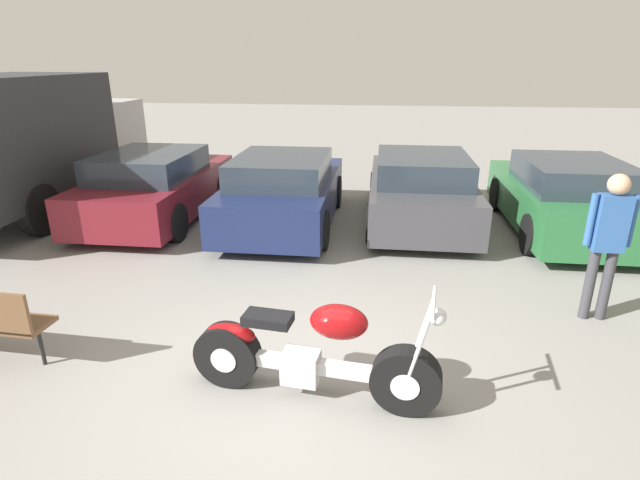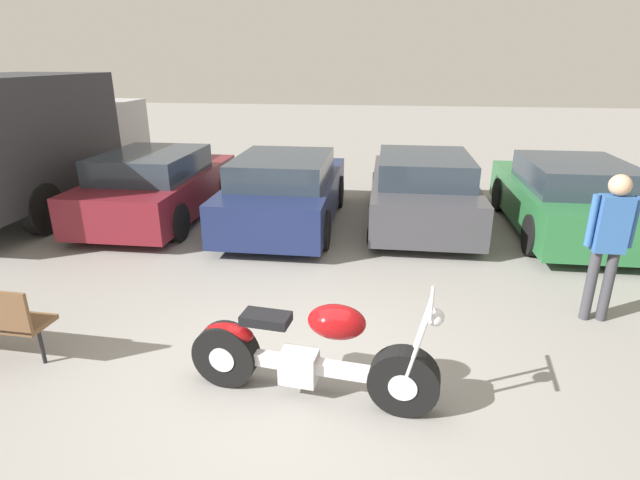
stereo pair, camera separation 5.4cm
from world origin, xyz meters
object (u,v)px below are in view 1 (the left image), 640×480
at_px(person_standing, 608,235).
at_px(parked_car_maroon, 156,186).
at_px(motorcycle, 311,355).
at_px(parked_car_green, 565,198).
at_px(parked_car_dark_grey, 420,190).
at_px(delivery_truck, 22,139).
at_px(parked_car_navy, 284,191).

bearing_deg(person_standing, parked_car_maroon, 155.22).
distance_m(motorcycle, parked_car_green, 6.46).
distance_m(parked_car_maroon, parked_car_green, 7.58).
bearing_deg(person_standing, parked_car_dark_grey, 117.72).
height_order(delivery_truck, person_standing, delivery_truck).
bearing_deg(parked_car_navy, person_standing, -35.33).
bearing_deg(motorcycle, parked_car_navy, 103.56).
bearing_deg(motorcycle, delivery_truck, 141.22).
bearing_deg(parked_car_green, parked_car_dark_grey, 174.23).
distance_m(motorcycle, parked_car_dark_grey, 5.60).
distance_m(delivery_truck, person_standing, 10.12).
height_order(motorcycle, person_standing, person_standing).
xyz_separation_m(parked_car_dark_grey, delivery_truck, (-7.71, -0.30, 0.85)).
bearing_deg(motorcycle, person_standing, 30.61).
xyz_separation_m(motorcycle, parked_car_dark_grey, (1.32, 5.44, 0.21)).
relative_size(parked_car_green, delivery_truck, 0.69).
height_order(parked_car_maroon, parked_car_dark_grey, same).
distance_m(motorcycle, delivery_truck, 8.26).
relative_size(parked_car_navy, delivery_truck, 0.69).
relative_size(motorcycle, parked_car_maroon, 0.57).
xyz_separation_m(parked_car_maroon, parked_car_green, (7.58, 0.10, 0.00)).
relative_size(parked_car_maroon, delivery_truck, 0.69).
height_order(parked_car_navy, parked_car_green, same).
bearing_deg(parked_car_green, person_standing, -101.31).
xyz_separation_m(parked_car_navy, delivery_truck, (-5.18, 0.13, 0.85)).
height_order(parked_car_navy, delivery_truck, delivery_truck).
bearing_deg(parked_car_dark_grey, parked_car_maroon, -175.94).
distance_m(parked_car_maroon, person_standing, 7.63).
distance_m(parked_car_maroon, parked_car_navy, 2.53).
distance_m(parked_car_dark_grey, parked_car_green, 2.54).
relative_size(parked_car_navy, person_standing, 2.27).
distance_m(motorcycle, parked_car_navy, 5.15).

